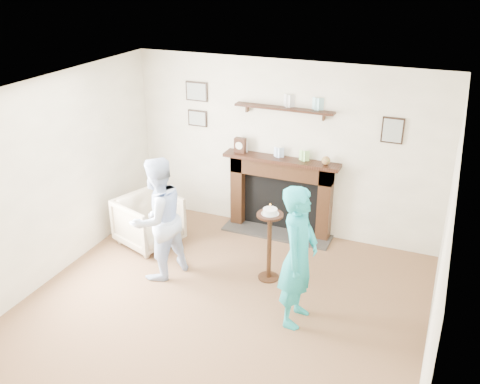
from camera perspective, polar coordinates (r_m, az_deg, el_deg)
name	(u,v)px	position (r m, az deg, el deg)	size (l,w,h in m)	color
ground	(210,324)	(6.13, -3.27, -13.85)	(5.00, 5.00, 0.00)	brown
room_shell	(233,167)	(5.87, -0.74, 2.67)	(4.54, 5.02, 2.52)	beige
armchair	(151,243)	(7.75, -9.51, -5.40)	(0.75, 0.77, 0.70)	tan
man	(161,274)	(7.03, -8.38, -8.62)	(0.77, 0.60, 1.58)	#A3B0CB
woman	(295,319)	(6.22, 5.91, -13.30)	(0.59, 0.39, 1.62)	teal
pedestal_table	(270,233)	(6.56, 3.17, -4.44)	(0.32, 0.32, 1.04)	black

